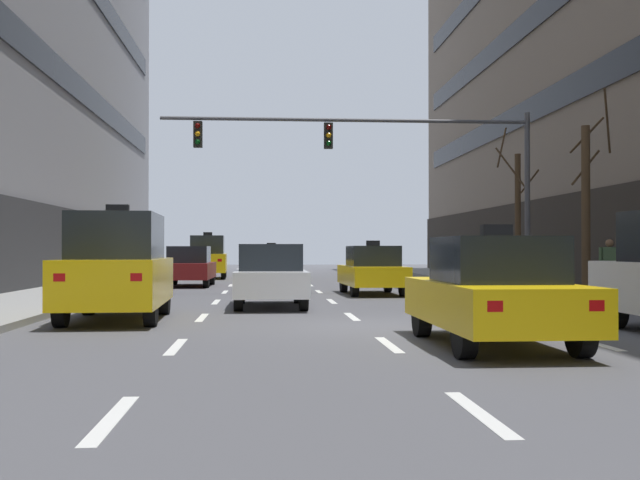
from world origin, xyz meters
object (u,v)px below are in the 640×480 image
Objects in this scene: pedestrian_0 at (609,265)px; street_tree_1 at (517,214)px; taxi_driving_0 at (117,267)px; taxi_driving_6 at (271,263)px; traffic_signal_0 at (392,155)px; car_driving_1 at (190,267)px; car_driving_4 at (270,276)px; taxi_driving_2 at (372,270)px; taxi_driving_5 at (208,257)px; taxi_driving_3 at (494,292)px; street_tree_0 at (586,205)px.

street_tree_1 is at bearing 85.73° from pedestrian_0.
taxi_driving_6 is at bearing 80.97° from taxi_driving_0.
traffic_signal_0 is at bearing -144.74° from street_tree_1.
taxi_driving_0 is 1.07× the size of taxi_driving_6.
taxi_driving_6 reaches higher than car_driving_1.
car_driving_4 is 0.35× the size of traffic_signal_0.
traffic_signal_0 reaches higher than taxi_driving_0.
car_driving_1 is at bearing 105.19° from car_driving_4.
taxi_driving_0 is at bearing -164.22° from pedestrian_0.
traffic_signal_0 is 1.99× the size of street_tree_1.
taxi_driving_6 reaches higher than taxi_driving_2.
street_tree_1 is at bearing 35.26° from traffic_signal_0.
taxi_driving_0 is 4.71m from car_driving_4.
taxi_driving_0 is 10.97m from taxi_driving_2.
taxi_driving_5 is 0.37× the size of traffic_signal_0.
taxi_driving_0 reaches higher than car_driving_4.
taxi_driving_3 is at bearing -90.29° from taxi_driving_2.
traffic_signal_0 reaches higher than taxi_driving_6.
taxi_driving_3 is at bearing -109.45° from street_tree_1.
taxi_driving_2 is (6.53, 8.81, -0.32)m from taxi_driving_0.
car_driving_4 is 8.83m from pedestrian_0.
traffic_signal_0 is 8.17m from pedestrian_0.
street_tree_1 reaches higher than traffic_signal_0.
taxi_driving_5 is 3.72m from taxi_driving_6.
taxi_driving_2 is at bearing 135.26° from pedestrian_0.
car_driving_1 is at bearing -90.83° from taxi_driving_5.
taxi_driving_0 is at bearing -128.69° from traffic_signal_0.
taxi_driving_0 is 14.83m from car_driving_1.
traffic_signal_0 reaches higher than taxi_driving_3.
pedestrian_0 is at bearing 55.88° from taxi_driving_3.
taxi_driving_3 is 28.73m from taxi_driving_5.
car_driving_1 is 0.99× the size of taxi_driving_6.
street_tree_0 reaches higher than pedestrian_0.
street_tree_0 is 3.73m from pedestrian_0.
car_driving_1 is 8.44m from taxi_driving_5.
car_driving_4 is (-3.29, 8.25, -0.03)m from taxi_driving_3.
car_driving_4 is at bearing -122.16° from taxi_driving_2.
taxi_driving_5 is 23.10m from pedestrian_0.
pedestrian_0 is (11.90, -11.43, 0.27)m from car_driving_1.
pedestrian_0 is at bearing -94.27° from street_tree_1.
taxi_driving_5 is at bearing 102.56° from taxi_driving_3.
taxi_driving_5 is 2.83× the size of pedestrian_0.
taxi_driving_6 is (-3.14, 12.54, 0.01)m from taxi_driving_2.
street_tree_1 reaches higher than street_tree_0.
car_driving_4 is 20.01m from taxi_driving_5.
traffic_signal_0 is 6.93m from street_tree_1.
taxi_driving_2 is 0.69× the size of street_tree_1.
pedestrian_0 is (-0.75, -3.20, -1.76)m from street_tree_0.
pedestrian_0 is (12.00, 3.39, -0.04)m from taxi_driving_0.
pedestrian_0 is (8.82, -0.08, 0.27)m from car_driving_4.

